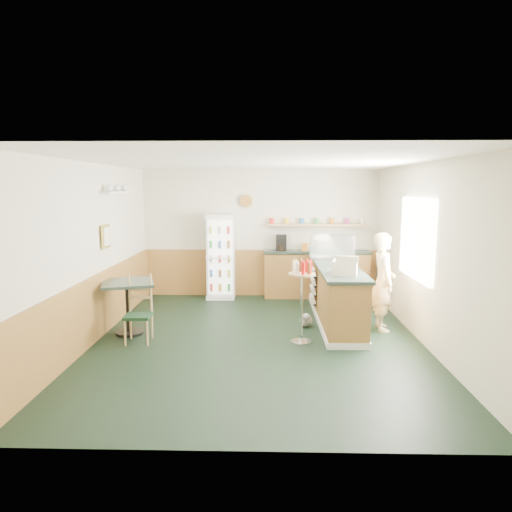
{
  "coord_description": "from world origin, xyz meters",
  "views": [
    {
      "loc": [
        0.16,
        -6.75,
        2.33
      ],
      "look_at": [
        -0.03,
        0.6,
        1.22
      ],
      "focal_mm": 32.0,
      "sensor_mm": 36.0,
      "label": 1
    }
  ],
  "objects_px": {
    "cash_register": "(345,267)",
    "shopkeeper": "(383,282)",
    "drinks_fridge": "(221,257)",
    "display_case": "(332,247)",
    "cafe_table": "(128,297)",
    "condiment_stand": "(302,289)",
    "cafe_chair": "(139,306)"
  },
  "relations": [
    {
      "from": "cafe_table",
      "to": "cafe_chair",
      "type": "height_order",
      "value": "cafe_chair"
    },
    {
      "from": "condiment_stand",
      "to": "display_case",
      "type": "bearing_deg",
      "value": 68.46
    },
    {
      "from": "cash_register",
      "to": "cafe_table",
      "type": "height_order",
      "value": "cash_register"
    },
    {
      "from": "cash_register",
      "to": "shopkeeper",
      "type": "distance_m",
      "value": 0.87
    },
    {
      "from": "shopkeeper",
      "to": "cafe_table",
      "type": "relative_size",
      "value": 1.66
    },
    {
      "from": "display_case",
      "to": "cash_register",
      "type": "bearing_deg",
      "value": -90.0
    },
    {
      "from": "shopkeeper",
      "to": "condiment_stand",
      "type": "height_order",
      "value": "shopkeeper"
    },
    {
      "from": "display_case",
      "to": "cash_register",
      "type": "relative_size",
      "value": 2.12
    },
    {
      "from": "cash_register",
      "to": "drinks_fridge",
      "type": "bearing_deg",
      "value": 143.05
    },
    {
      "from": "shopkeeper",
      "to": "cash_register",
      "type": "bearing_deg",
      "value": 121.14
    },
    {
      "from": "display_case",
      "to": "condiment_stand",
      "type": "height_order",
      "value": "display_case"
    },
    {
      "from": "condiment_stand",
      "to": "cafe_table",
      "type": "xyz_separation_m",
      "value": [
        -2.72,
        0.34,
        -0.23
      ]
    },
    {
      "from": "shopkeeper",
      "to": "cafe_chair",
      "type": "xyz_separation_m",
      "value": [
        -3.84,
        -0.65,
        -0.27
      ]
    },
    {
      "from": "shopkeeper",
      "to": "cafe_table",
      "type": "height_order",
      "value": "shopkeeper"
    },
    {
      "from": "condiment_stand",
      "to": "cafe_table",
      "type": "distance_m",
      "value": 2.76
    },
    {
      "from": "display_case",
      "to": "cafe_table",
      "type": "height_order",
      "value": "display_case"
    },
    {
      "from": "drinks_fridge",
      "to": "cafe_chair",
      "type": "bearing_deg",
      "value": -108.95
    },
    {
      "from": "cafe_table",
      "to": "condiment_stand",
      "type": "bearing_deg",
      "value": -7.18
    },
    {
      "from": "cash_register",
      "to": "shopkeeper",
      "type": "relative_size",
      "value": 0.24
    },
    {
      "from": "condiment_stand",
      "to": "cafe_chair",
      "type": "xyz_separation_m",
      "value": [
        -2.46,
        0.03,
        -0.3
      ]
    },
    {
      "from": "drinks_fridge",
      "to": "condiment_stand",
      "type": "xyz_separation_m",
      "value": [
        1.5,
        -2.83,
        -0.05
      ]
    },
    {
      "from": "condiment_stand",
      "to": "cafe_chair",
      "type": "bearing_deg",
      "value": 179.35
    },
    {
      "from": "drinks_fridge",
      "to": "display_case",
      "type": "bearing_deg",
      "value": -27.17
    },
    {
      "from": "condiment_stand",
      "to": "shopkeeper",
      "type": "bearing_deg",
      "value": 26.12
    },
    {
      "from": "shopkeeper",
      "to": "condiment_stand",
      "type": "xyz_separation_m",
      "value": [
        -1.38,
        -0.67,
        0.03
      ]
    },
    {
      "from": "cafe_chair",
      "to": "display_case",
      "type": "bearing_deg",
      "value": 26.01
    },
    {
      "from": "display_case",
      "to": "condiment_stand",
      "type": "bearing_deg",
      "value": -111.54
    },
    {
      "from": "cafe_chair",
      "to": "shopkeeper",
      "type": "bearing_deg",
      "value": 7.36
    },
    {
      "from": "drinks_fridge",
      "to": "display_case",
      "type": "distance_m",
      "value": 2.47
    },
    {
      "from": "condiment_stand",
      "to": "cash_register",
      "type": "bearing_deg",
      "value": 20.38
    },
    {
      "from": "display_case",
      "to": "cafe_table",
      "type": "distance_m",
      "value": 3.72
    },
    {
      "from": "display_case",
      "to": "cafe_table",
      "type": "relative_size",
      "value": 0.84
    }
  ]
}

